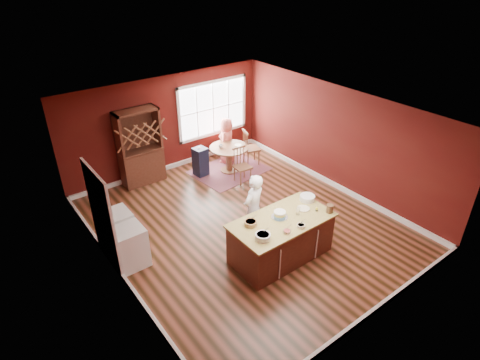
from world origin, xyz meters
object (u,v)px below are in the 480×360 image
Objects in this scene: chair_north at (224,142)px; hutch at (140,147)px; dining_table at (229,154)px; high_chair at (201,161)px; layer_cake at (280,214)px; baker at (253,209)px; chair_east at (251,147)px; seated_woman at (227,141)px; washer at (130,247)px; toddler at (199,148)px; dryer at (117,231)px; kitchen_island at (281,239)px; chair_south at (243,166)px.

chair_north is 0.50× the size of hutch.
dining_table is 1.28× the size of high_chair.
chair_north is at bearing 68.56° from layer_cake.
hutch is at bearing -38.55° from chair_north.
chair_east is at bearing -142.41° from baker.
washer is (-4.17, -2.55, -0.25)m from seated_woman.
high_chair is at bearing 159.22° from dining_table.
toddler is (0.58, 3.91, -0.18)m from layer_cake.
chair_east is at bearing -17.01° from high_chair.
chair_east is 3.20m from hutch.
dining_table is 3.22m from baker.
washer is (-2.45, 0.84, -0.36)m from baker.
dryer is (-3.88, -1.39, -0.09)m from dining_table.
high_chair is 3.88m from washer.
baker is (-0.09, 0.79, 0.36)m from kitchen_island.
baker is 6.12× the size of toddler.
washer is at bearing -2.52° from chair_north.
chair_north is (1.73, 4.45, 0.08)m from kitchen_island.
chair_north reaches higher than toddler.
baker is 3.29m from toddler.
chair_north is (1.71, 4.36, -0.47)m from layer_cake.
layer_cake reaches higher than washer.
washer reaches higher than high_chair.
seated_woman is (0.29, 0.51, 0.15)m from dining_table.
layer_cake reaches higher than high_chair.
baker is at bearing 98.75° from layer_cake.
baker reaches higher than chair_east.
kitchen_island is at bearing -99.48° from layer_cake.
chair_east is (2.23, 2.85, -0.26)m from baker.
chair_east reaches higher than dining_table.
hutch is 2.35× the size of dryer.
layer_cake is at bearing -110.43° from dining_table.
chair_south is 3.85m from dryer.
layer_cake is 3.40m from dryer.
dryer is (-2.56, 2.17, -0.55)m from layer_cake.
toddler reaches higher than dryer.
chair_north is 5.12m from washer.
dining_table is at bearing 105.77° from chair_east.
chair_east is (2.14, 3.64, 0.10)m from kitchen_island.
high_chair is at bearing 36.80° from washer.
dining_table is 4.13m from dryer.
high_chair is (0.66, 3.16, -0.37)m from baker.
layer_cake is at bearing -30.94° from washer.
layer_cake is at bearing 32.53° from chair_north.
toddler is at bearing 93.64° from chair_east.
kitchen_island is at bearing 82.21° from baker.
layer_cake is 0.38× the size of dryer.
chair_east is (2.12, 3.55, -0.45)m from layer_cake.
toddler is (-1.54, 0.37, 0.27)m from chair_east.
kitchen_island is 3.90m from dining_table.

